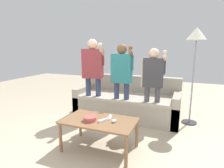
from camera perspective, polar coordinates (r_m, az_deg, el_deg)
name	(u,v)px	position (r m, az deg, el deg)	size (l,w,h in m)	color
ground_plane	(91,147)	(2.93, -6.41, -18.58)	(12.00, 12.00, 0.00)	tan
couch	(128,102)	(4.03, 4.84, -5.60)	(2.13, 0.93, 0.82)	#9E9384
coffee_table	(99,123)	(2.70, -3.85, -11.92)	(1.02, 0.59, 0.45)	brown
snack_bowl	(90,119)	(2.65, -6.78, -10.46)	(0.18, 0.18, 0.06)	#B24C47
game_remote_nunchuk	(114,121)	(2.58, 0.61, -11.14)	(0.06, 0.09, 0.05)	white
floor_lamp	(196,41)	(3.74, 24.33, 12.01)	(0.35, 0.35, 1.80)	#2D2D33
player_left	(93,69)	(3.77, -5.87, 4.45)	(0.51, 0.33, 1.61)	#2D3856
player_center	(122,74)	(3.53, 3.00, 3.05)	(0.45, 0.29, 1.51)	#2D3856
player_right	(153,78)	(3.41, 12.39, 1.70)	(0.44, 0.27, 1.43)	#47474C
game_remote_wand_near	(110,117)	(2.71, -0.65, -10.19)	(0.07, 0.15, 0.03)	white
game_remote_wand_far	(103,120)	(2.62, -2.64, -11.03)	(0.11, 0.15, 0.03)	white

